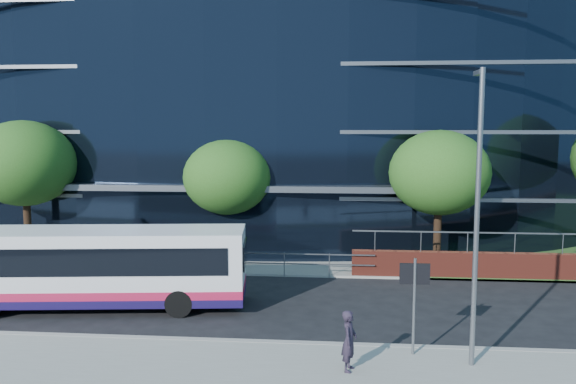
# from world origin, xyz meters

# --- Properties ---
(ground) EXTENTS (200.00, 200.00, 0.00)m
(ground) POSITION_xyz_m (0.00, 0.00, 0.00)
(ground) COLOR black
(ground) RESTS_ON ground
(kerb) EXTENTS (80.00, 0.25, 0.16)m
(kerb) POSITION_xyz_m (0.00, -1.00, 0.08)
(kerb) COLOR gray
(kerb) RESTS_ON ground
(yellow_line_outer) EXTENTS (80.00, 0.08, 0.01)m
(yellow_line_outer) POSITION_xyz_m (0.00, -0.80, 0.01)
(yellow_line_outer) COLOR gold
(yellow_line_outer) RESTS_ON ground
(yellow_line_inner) EXTENTS (80.00, 0.08, 0.01)m
(yellow_line_inner) POSITION_xyz_m (0.00, -0.65, 0.01)
(yellow_line_inner) COLOR gold
(yellow_line_inner) RESTS_ON ground
(far_forecourt) EXTENTS (50.00, 8.00, 0.10)m
(far_forecourt) POSITION_xyz_m (-6.00, 11.00, 0.05)
(far_forecourt) COLOR gray
(far_forecourt) RESTS_ON ground
(glass_office) EXTENTS (44.00, 23.10, 16.00)m
(glass_office) POSITION_xyz_m (-4.00, 20.85, 8.00)
(glass_office) COLOR black
(glass_office) RESTS_ON ground
(guard_railings) EXTENTS (24.00, 0.05, 1.10)m
(guard_railings) POSITION_xyz_m (-8.00, 7.00, 0.82)
(guard_railings) COLOR slate
(guard_railings) RESTS_ON ground
(apartment_block) EXTENTS (60.00, 42.00, 30.00)m
(apartment_block) POSITION_xyz_m (32.00, 57.21, 11.11)
(apartment_block) COLOR #2D511E
(apartment_block) RESTS_ON ground
(street_sign) EXTENTS (0.85, 0.09, 2.80)m
(street_sign) POSITION_xyz_m (4.50, -1.59, 2.15)
(street_sign) COLOR slate
(street_sign) RESTS_ON pavement_near
(tree_far_a) EXTENTS (4.95, 4.95, 6.98)m
(tree_far_a) POSITION_xyz_m (-13.00, 9.00, 4.86)
(tree_far_a) COLOR black
(tree_far_a) RESTS_ON ground
(tree_far_b) EXTENTS (4.29, 4.29, 6.05)m
(tree_far_b) POSITION_xyz_m (-3.00, 9.50, 4.21)
(tree_far_b) COLOR black
(tree_far_b) RESTS_ON ground
(tree_far_c) EXTENTS (4.62, 4.62, 6.51)m
(tree_far_c) POSITION_xyz_m (7.00, 9.00, 4.54)
(tree_far_c) COLOR black
(tree_far_c) RESTS_ON ground
(tree_dist_e) EXTENTS (4.62, 4.62, 6.51)m
(tree_dist_e) POSITION_xyz_m (24.00, 40.00, 4.54)
(tree_dist_e) COLOR black
(tree_dist_e) RESTS_ON ground
(streetlight_east) EXTENTS (0.15, 0.77, 8.00)m
(streetlight_east) POSITION_xyz_m (6.00, -2.17, 4.44)
(streetlight_east) COLOR slate
(streetlight_east) RESTS_ON pavement_near
(city_bus) EXTENTS (10.98, 3.67, 2.91)m
(city_bus) POSITION_xyz_m (-6.30, 2.11, 1.55)
(city_bus) COLOR silver
(city_bus) RESTS_ON ground
(pedestrian) EXTENTS (0.52, 0.67, 1.64)m
(pedestrian) POSITION_xyz_m (2.65, -2.84, 0.97)
(pedestrian) COLOR #261E2D
(pedestrian) RESTS_ON pavement_near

